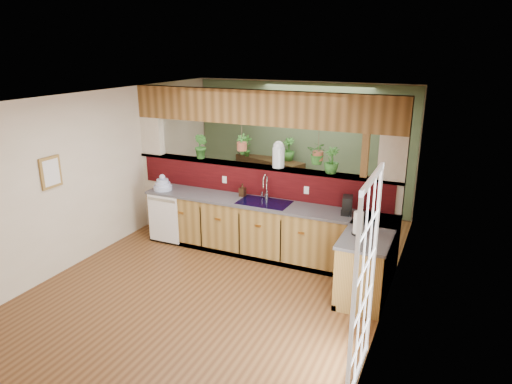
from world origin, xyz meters
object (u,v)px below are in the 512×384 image
at_px(shelving_console, 269,183).
at_px(faucet, 266,186).
at_px(dish_stack, 163,185).
at_px(coffee_maker, 347,206).
at_px(glass_jar, 278,154).
at_px(paper_towel, 358,224).
at_px(soap_dispenser, 242,190).

bearing_deg(shelving_console, faucet, -49.18).
bearing_deg(dish_stack, coffee_maker, 2.23).
xyz_separation_m(faucet, dish_stack, (-1.80, -0.26, -0.14)).
bearing_deg(dish_stack, shelving_console, 67.45).
bearing_deg(dish_stack, glass_jar, 13.87).
relative_size(dish_stack, coffee_maker, 1.19).
height_order(faucet, shelving_console, faucet).
xyz_separation_m(coffee_maker, shelving_console, (-2.17, 2.25, -0.52)).
relative_size(faucet, dish_stack, 1.32).
relative_size(paper_towel, glass_jar, 0.77).
relative_size(soap_dispenser, glass_jar, 0.50).
xyz_separation_m(faucet, coffee_maker, (1.36, -0.14, -0.10)).
xyz_separation_m(dish_stack, shelving_console, (0.99, 2.38, -0.49)).
relative_size(coffee_maker, glass_jar, 0.62).
bearing_deg(soap_dispenser, coffee_maker, -3.85).
bearing_deg(paper_towel, coffee_maker, 113.92).
relative_size(coffee_maker, paper_towel, 0.80).
distance_m(faucet, soap_dispenser, 0.42).
distance_m(faucet, coffee_maker, 1.37).
relative_size(faucet, coffee_maker, 1.57).
distance_m(faucet, dish_stack, 1.82).
distance_m(coffee_maker, shelving_console, 3.17).
xyz_separation_m(soap_dispenser, paper_towel, (2.07, -0.82, 0.04)).
bearing_deg(coffee_maker, dish_stack, 171.50).
bearing_deg(faucet, shelving_console, 111.05).
bearing_deg(faucet, dish_stack, -171.72).
relative_size(soap_dispenser, shelving_console, 0.14).
height_order(paper_towel, glass_jar, glass_jar).
height_order(coffee_maker, paper_towel, paper_towel).
bearing_deg(glass_jar, faucet, -121.07).
height_order(faucet, dish_stack, faucet).
bearing_deg(soap_dispenser, shelving_console, 100.95).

